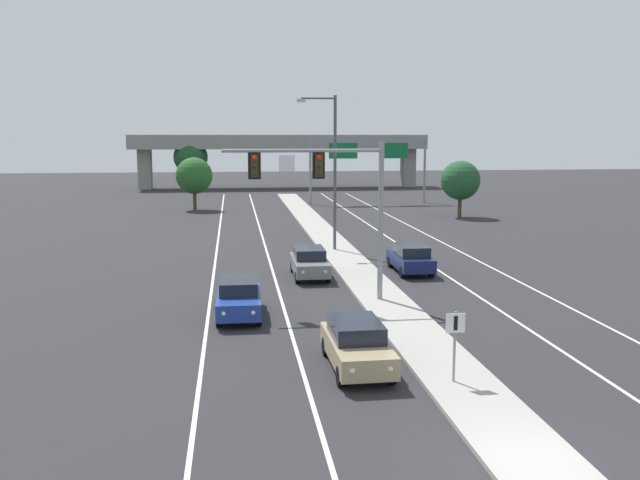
# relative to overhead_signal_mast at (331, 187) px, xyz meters

# --- Properties ---
(ground_plane) EXTENTS (260.00, 260.00, 0.00)m
(ground_plane) POSITION_rel_overhead_signal_mast_xyz_m (2.51, -15.94, -5.33)
(ground_plane) COLOR #28282B
(median_island) EXTENTS (2.40, 110.00, 0.15)m
(median_island) POSITION_rel_overhead_signal_mast_xyz_m (2.51, 2.06, -5.25)
(median_island) COLOR #9E9B93
(median_island) RESTS_ON ground
(lane_stripe_oncoming_center) EXTENTS (0.14, 100.00, 0.01)m
(lane_stripe_oncoming_center) POSITION_rel_overhead_signal_mast_xyz_m (-2.19, 9.06, -5.32)
(lane_stripe_oncoming_center) COLOR silver
(lane_stripe_oncoming_center) RESTS_ON ground
(lane_stripe_receding_center) EXTENTS (0.14, 100.00, 0.01)m
(lane_stripe_receding_center) POSITION_rel_overhead_signal_mast_xyz_m (7.21, 9.06, -5.32)
(lane_stripe_receding_center) COLOR silver
(lane_stripe_receding_center) RESTS_ON ground
(edge_stripe_left) EXTENTS (0.14, 100.00, 0.01)m
(edge_stripe_left) POSITION_rel_overhead_signal_mast_xyz_m (-5.49, 9.06, -5.32)
(edge_stripe_left) COLOR silver
(edge_stripe_left) RESTS_ON ground
(edge_stripe_right) EXTENTS (0.14, 100.00, 0.01)m
(edge_stripe_right) POSITION_rel_overhead_signal_mast_xyz_m (10.51, 9.06, -5.32)
(edge_stripe_right) COLOR silver
(edge_stripe_right) RESTS_ON ground
(overhead_signal_mast) EXTENTS (7.21, 0.44, 7.20)m
(overhead_signal_mast) POSITION_rel_overhead_signal_mast_xyz_m (0.00, 0.00, 0.00)
(overhead_signal_mast) COLOR gray
(overhead_signal_mast) RESTS_ON median_island
(median_sign_post) EXTENTS (0.60, 0.10, 2.20)m
(median_sign_post) POSITION_rel_overhead_signal_mast_xyz_m (2.27, -10.73, -3.74)
(median_sign_post) COLOR gray
(median_sign_post) RESTS_ON median_island
(street_lamp_median) EXTENTS (2.58, 0.28, 10.00)m
(street_lamp_median) POSITION_rel_overhead_signal_mast_xyz_m (2.06, 13.91, 0.46)
(street_lamp_median) COLOR #4C4C51
(street_lamp_median) RESTS_ON median_island
(car_oncoming_tan) EXTENTS (1.88, 4.49, 1.58)m
(car_oncoming_tan) POSITION_rel_overhead_signal_mast_xyz_m (-0.39, -8.75, -4.51)
(car_oncoming_tan) COLOR tan
(car_oncoming_tan) RESTS_ON ground
(car_oncoming_blue) EXTENTS (1.88, 4.49, 1.58)m
(car_oncoming_blue) POSITION_rel_overhead_signal_mast_xyz_m (-4.18, -1.68, -4.51)
(car_oncoming_blue) COLOR navy
(car_oncoming_blue) RESTS_ON ground
(car_oncoming_grey) EXTENTS (1.84, 4.48, 1.58)m
(car_oncoming_grey) POSITION_rel_overhead_signal_mast_xyz_m (-0.29, 5.98, -4.51)
(car_oncoming_grey) COLOR slate
(car_oncoming_grey) RESTS_ON ground
(car_receding_navy) EXTENTS (1.85, 4.48, 1.58)m
(car_receding_navy) POSITION_rel_overhead_signal_mast_xyz_m (5.46, 6.49, -4.51)
(car_receding_navy) COLOR #141E4C
(car_receding_navy) RESTS_ON ground
(highway_sign_gantry) EXTENTS (13.28, 0.42, 7.50)m
(highway_sign_gantry) POSITION_rel_overhead_signal_mast_xyz_m (10.71, 44.95, 0.83)
(highway_sign_gantry) COLOR gray
(highway_sign_gantry) RESTS_ON ground
(overpass_bridge) EXTENTS (42.40, 6.40, 7.65)m
(overpass_bridge) POSITION_rel_overhead_signal_mast_xyz_m (2.51, 69.37, 0.45)
(overpass_bridge) COLOR gray
(overpass_bridge) RESTS_ON ground
(tree_far_left_b) EXTENTS (3.73, 3.73, 5.39)m
(tree_far_left_b) POSITION_rel_overhead_signal_mast_xyz_m (-8.23, 40.55, -1.81)
(tree_far_left_b) COLOR #4C3823
(tree_far_left_b) RESTS_ON ground
(tree_far_right_b) EXTENTS (3.65, 3.65, 5.28)m
(tree_far_right_b) POSITION_rel_overhead_signal_mast_xyz_m (16.70, 31.15, -1.89)
(tree_far_right_b) COLOR #4C3823
(tree_far_right_b) RESTS_ON ground
(tree_far_left_c) EXTENTS (4.80, 4.80, 6.95)m
(tree_far_left_c) POSITION_rel_overhead_signal_mast_xyz_m (-10.17, 68.04, -0.79)
(tree_far_left_c) COLOR #4C3823
(tree_far_left_c) RESTS_ON ground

